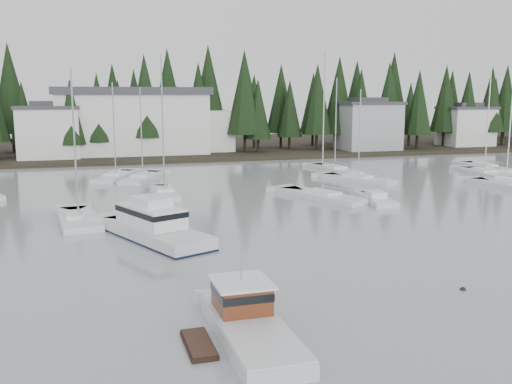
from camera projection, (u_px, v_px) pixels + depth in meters
far_shore_land at (154, 148)px, 110.73m from camera, size 240.00×54.00×1.00m
conifer_treeline at (161, 153)px, 100.33m from camera, size 200.00×22.00×20.00m
house_west at (49, 131)px, 87.91m from camera, size 9.54×7.42×8.75m
house_east_a at (368, 125)px, 101.97m from camera, size 10.60×8.48×9.25m
house_east_b at (466, 125)px, 110.08m from camera, size 9.54×7.42×8.25m
harbor_inn at (145, 122)px, 95.08m from camera, size 29.50×11.50×10.90m
lobster_boat_brown at (247, 327)px, 23.93m from camera, size 4.14×8.06×3.98m
cabin_cruiser_center at (154, 229)px, 40.28m from camera, size 7.27×11.17×4.61m
sailboat_0 at (79, 221)px, 45.84m from camera, size 3.87×9.02×12.71m
sailboat_1 at (116, 178)px, 70.03m from camera, size 6.23×10.02×12.21m
sailboat_3 at (335, 171)px, 76.75m from camera, size 3.63×10.93×12.86m
sailboat_4 at (506, 186)px, 63.31m from camera, size 4.19×9.28×13.61m
sailboat_7 at (165, 194)px, 58.32m from camera, size 2.71×8.21×14.61m
sailboat_9 at (485, 168)px, 79.30m from camera, size 3.70×10.32×13.92m
sailboat_10 at (322, 198)px, 56.44m from camera, size 6.57×10.83×14.67m
sailboat_11 at (358, 181)px, 67.80m from camera, size 6.76×9.77×11.30m
sailboat_12 at (143, 179)px, 68.95m from camera, size 6.53×9.97×11.55m
sailboat_13 at (484, 174)px, 73.27m from camera, size 4.16×9.83×13.40m
runabout_1 at (376, 200)px, 54.53m from camera, size 3.19×6.97×1.42m
mooring_buoy_dark at (463, 290)px, 29.80m from camera, size 0.33×0.33×0.33m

